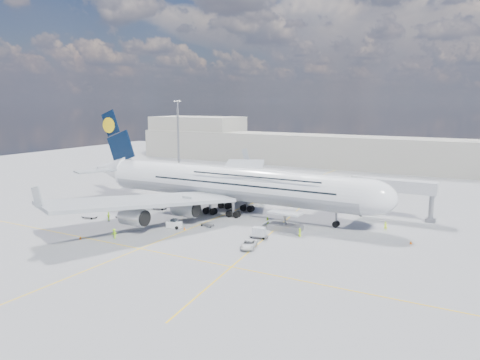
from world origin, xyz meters
The scene contains 32 objects.
ground centered at (0.00, 0.00, 0.00)m, with size 300.00×300.00×0.00m, color gray.
taxi_line_main centered at (0.00, 0.00, 0.01)m, with size 0.25×220.00×0.01m, color yellow.
taxi_line_cross centered at (0.00, -20.00, 0.01)m, with size 120.00×0.25×0.01m, color yellow.
taxi_line_diag centered at (14.00, 10.00, 0.01)m, with size 0.25×100.00×0.01m, color yellow.
airliner centered at (0.26, 10.00, 6.87)m, with size 77.26×79.15×23.71m.
jet_bridge centered at (29.81, 20.94, 6.85)m, with size 18.80×12.10×8.50m.
cargo_loader centered at (16.82, 2.89, 1.25)m, with size 8.53×3.20×3.67m.
light_mast centered at (-40.00, 45.00, 13.21)m, with size 3.00×0.70×25.50m.
terminal centered at (0.00, 95.00, 6.00)m, with size 180.00×16.00×12.00m, color #B2AD9E.
hangar centered at (-70.00, 100.00, 9.00)m, with size 40.00×22.00×18.00m, color #B2AD9E.
tree_line centered at (40.00, 140.00, 4.00)m, with size 160.00×6.00×8.00m, color #193814.
dolly_row_a centered at (-23.81, -8.98, 0.36)m, with size 3.38×2.12×0.47m.
dolly_row_b centered at (-14.96, -2.88, 0.29)m, with size 2.58×1.39×0.38m.
dolly_row_c centered at (-17.84, -5.20, 0.34)m, with size 3.27×2.25×0.44m.
dolly_back centered at (-15.89, 5.05, 1.04)m, with size 3.34×2.31×1.93m.
dolly_nose_far centered at (14.90, -4.26, 1.08)m, with size 3.42×2.22×2.01m.
dolly_nose_near centered at (2.15, -2.14, 0.30)m, with size 2.97×2.34×0.39m.
baggage_tug centered at (-2.92, -6.53, 0.82)m, with size 3.16×1.90×1.85m.
catering_truck_inner centered at (-12.05, 32.12, 1.62)m, with size 6.03×3.04×3.44m.
catering_truck_outer centered at (-10.02, 39.45, 1.83)m, with size 6.81×3.17×3.93m.
service_van centered at (16.16, -10.64, 0.68)m, with size 2.26×4.90×1.36m, color silver.
crew_nose centered at (34.24, 12.27, 0.89)m, with size 0.65×0.42×1.77m, color #CDFC1A.
crew_loader centered at (12.55, 4.23, 0.90)m, with size 0.88×0.68×1.80m, color #93E017.
crew_wing centered at (-18.81, -8.36, 0.91)m, with size 1.07×0.44×1.82m, color #BBF71A.
crew_van centered at (21.14, 0.30, 0.79)m, with size 0.77×0.50×1.59m, color #BAF419.
crew_tug centered at (-8.11, -17.69, 0.94)m, with size 1.22×0.70×1.89m, color #A4F519.
cone_nose centered at (40.10, 5.56, 0.29)m, with size 0.48×0.48×0.61m.
cone_wing_left_inner centered at (-14.68, 19.45, 0.27)m, with size 0.44×0.44×0.56m.
cone_wing_left_outer centered at (-14.53, 40.26, 0.27)m, with size 0.44×0.44×0.56m.
cone_wing_right_inner centered at (-0.46, -6.41, 0.28)m, with size 0.45×0.45×0.57m.
cone_wing_right_outer centered at (-13.35, -20.99, 0.29)m, with size 0.48×0.48×0.61m.
cone_tail centered at (-37.16, 3.65, 0.25)m, with size 0.41×0.41×0.52m.
Camera 1 is at (52.69, -78.79, 24.95)m, focal length 35.00 mm.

